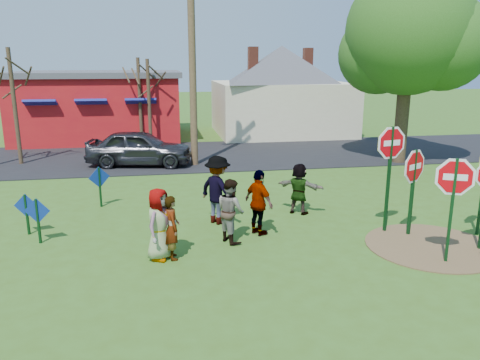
# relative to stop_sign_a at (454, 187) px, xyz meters

# --- Properties ---
(ground) EXTENTS (120.00, 120.00, 0.00)m
(ground) POSITION_rel_stop_sign_a_xyz_m (-4.32, 1.90, -1.79)
(ground) COLOR #3A5A19
(ground) RESTS_ON ground
(road) EXTENTS (120.00, 7.50, 0.04)m
(road) POSITION_rel_stop_sign_a_xyz_m (-4.32, 13.40, -1.77)
(road) COLOR black
(road) RESTS_ON ground
(dirt_patch) EXTENTS (3.20, 3.20, 0.03)m
(dirt_patch) POSITION_rel_stop_sign_a_xyz_m (0.18, 0.90, -1.78)
(dirt_patch) COLOR brown
(dirt_patch) RESTS_ON ground
(red_building) EXTENTS (9.40, 7.69, 3.90)m
(red_building) POSITION_rel_stop_sign_a_xyz_m (-9.82, 19.89, 0.17)
(red_building) COLOR #A41017
(red_building) RESTS_ON ground
(cream_house) EXTENTS (9.40, 9.40, 6.50)m
(cream_house) POSITION_rel_stop_sign_a_xyz_m (1.18, 19.90, 1.13)
(cream_house) COLOR beige
(cream_house) RESTS_ON ground
(stop_sign_a) EXTENTS (1.06, 0.49, 2.59)m
(stop_sign_a) POSITION_rel_stop_sign_a_xyz_m (0.00, 0.00, 0.00)
(stop_sign_a) COLOR #0F3818
(stop_sign_a) RESTS_ON ground
(stop_sign_b) EXTENTS (1.14, 0.27, 3.02)m
(stop_sign_b) POSITION_rel_stop_sign_a_xyz_m (-0.47, 2.09, 0.39)
(stop_sign_b) COLOR #0F3818
(stop_sign_b) RESTS_ON ground
(stop_sign_g) EXTENTS (1.05, 0.60, 2.46)m
(stop_sign_g) POSITION_rel_stop_sign_a_xyz_m (0.03, 1.74, -0.11)
(stop_sign_g) COLOR #0F3818
(stop_sign_g) RESTS_ON ground
(blue_diamond_b) EXTENTS (0.65, 0.13, 1.19)m
(blue_diamond_b) POSITION_rel_stop_sign_a_xyz_m (-9.48, 2.78, -1.06)
(blue_diamond_b) COLOR #0F3818
(blue_diamond_b) RESTS_ON ground
(blue_diamond_c) EXTENTS (0.64, 0.15, 1.12)m
(blue_diamond_c) POSITION_rel_stop_sign_a_xyz_m (-9.93, 3.49, -1.11)
(blue_diamond_c) COLOR #0F3818
(blue_diamond_c) RESTS_ON ground
(blue_diamond_d) EXTENTS (0.62, 0.31, 1.30)m
(blue_diamond_d) POSITION_rel_stop_sign_a_xyz_m (-8.31, 5.69, -0.99)
(blue_diamond_d) COLOR #0F3818
(blue_diamond_d) RESTS_ON ground
(person_a) EXTENTS (0.89, 0.99, 1.70)m
(person_a) POSITION_rel_stop_sign_a_xyz_m (-6.47, 1.30, -0.94)
(person_a) COLOR #424183
(person_a) RESTS_ON ground
(person_b) EXTENTS (0.45, 0.61, 1.52)m
(person_b) POSITION_rel_stop_sign_a_xyz_m (-6.18, 1.27, -1.03)
(person_b) COLOR #2A7C75
(person_b) RESTS_ON ground
(person_c) EXTENTS (0.89, 0.98, 1.64)m
(person_c) POSITION_rel_stop_sign_a_xyz_m (-4.68, 2.12, -0.97)
(person_c) COLOR #975D36
(person_c) RESTS_ON ground
(person_d) EXTENTS (1.34, 1.44, 1.95)m
(person_d) POSITION_rel_stop_sign_a_xyz_m (-4.83, 3.56, -0.82)
(person_d) COLOR #2F2F34
(person_d) RESTS_ON ground
(person_e) EXTENTS (0.87, 1.11, 1.76)m
(person_e) POSITION_rel_stop_sign_a_xyz_m (-3.88, 2.46, -0.91)
(person_e) COLOR #442850
(person_e) RESTS_ON ground
(person_f) EXTENTS (1.43, 1.23, 1.55)m
(person_f) POSITION_rel_stop_sign_a_xyz_m (-2.32, 4.00, -1.01)
(person_f) COLOR #23582C
(person_f) RESTS_ON ground
(suv) EXTENTS (4.78, 2.59, 1.54)m
(suv) POSITION_rel_stop_sign_a_xyz_m (-7.30, 11.55, -0.98)
(suv) COLOR #303035
(suv) RESTS_ON road
(utility_pole) EXTENTS (2.29, 1.00, 9.86)m
(utility_pole) POSITION_rel_stop_sign_a_xyz_m (-4.92, 11.28, 3.40)
(utility_pole) COLOR #4C3823
(utility_pole) RESTS_ON ground
(leafy_tree) EXTENTS (5.93, 5.41, 8.43)m
(leafy_tree) POSITION_rel_stop_sign_a_xyz_m (4.40, 10.30, 3.63)
(leafy_tree) COLOR #382819
(leafy_tree) RESTS_ON ground
(bare_tree_west) EXTENTS (1.80, 1.80, 5.06)m
(bare_tree_west) POSITION_rel_stop_sign_a_xyz_m (-12.56, 12.75, 1.48)
(bare_tree_west) COLOR #382819
(bare_tree_west) RESTS_ON ground
(bare_tree_east) EXTENTS (1.80, 1.80, 4.60)m
(bare_tree_east) POSITION_rel_stop_sign_a_xyz_m (-6.88, 15.65, 1.18)
(bare_tree_east) COLOR #382819
(bare_tree_east) RESTS_ON ground
(bare_tree_extra) EXTENTS (1.80, 1.80, 4.66)m
(bare_tree_extra) POSITION_rel_stop_sign_a_xyz_m (-7.37, 16.27, 1.23)
(bare_tree_extra) COLOR #382819
(bare_tree_extra) RESTS_ON ground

